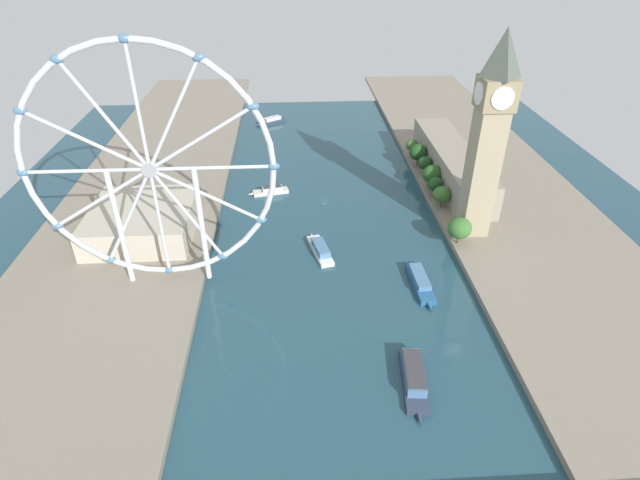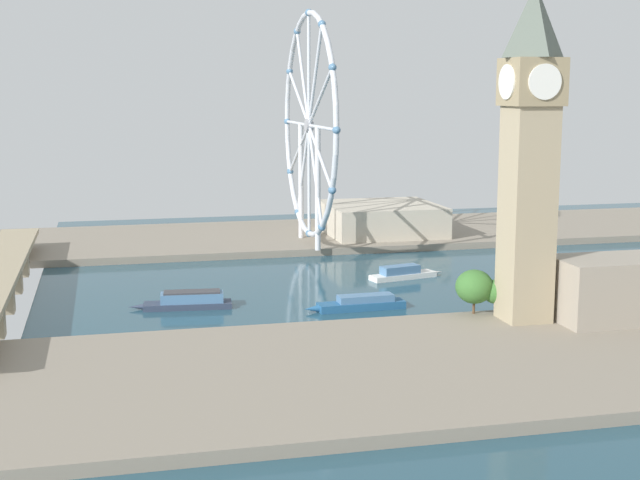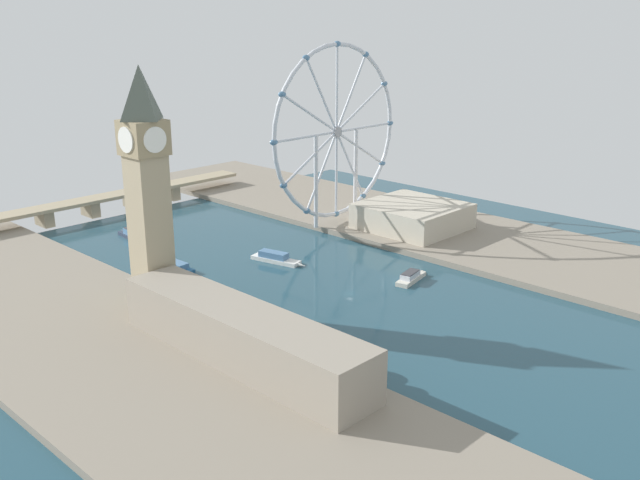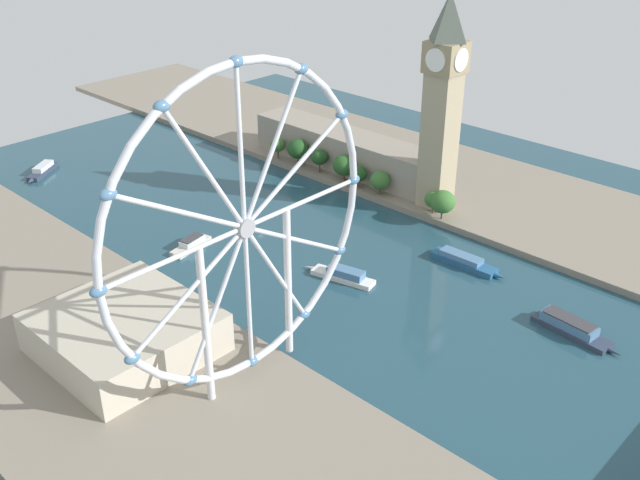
% 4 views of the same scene
% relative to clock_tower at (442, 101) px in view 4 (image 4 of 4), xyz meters
% --- Properties ---
extents(ground_plane, '(377.83, 377.83, 0.00)m').
position_rel_clock_tower_xyz_m(ground_plane, '(71.85, -43.57, -53.70)').
color(ground_plane, '#234756').
extents(riverbank_left, '(90.00, 520.00, 3.00)m').
position_rel_clock_tower_xyz_m(riverbank_left, '(-32.07, -43.57, -52.20)').
color(riverbank_left, gray).
rests_on(riverbank_left, ground_plane).
extents(riverbank_right, '(90.00, 520.00, 3.00)m').
position_rel_clock_tower_xyz_m(riverbank_right, '(175.76, -43.57, -52.20)').
color(riverbank_right, gray).
rests_on(riverbank_right, ground_plane).
extents(clock_tower, '(16.20, 16.20, 97.50)m').
position_rel_clock_tower_xyz_m(clock_tower, '(0.00, 0.00, 0.00)').
color(clock_tower, tan).
rests_on(clock_tower, riverbank_left).
extents(parliament_block, '(22.00, 110.60, 18.83)m').
position_rel_clock_tower_xyz_m(parliament_block, '(-6.52, -63.30, -41.29)').
color(parliament_block, gray).
rests_on(parliament_block, riverbank_left).
extents(tree_row_embankment, '(13.83, 117.81, 14.53)m').
position_rel_clock_tower_xyz_m(tree_row_embankment, '(9.30, -40.92, -42.45)').
color(tree_row_embankment, '#513823').
rests_on(tree_row_embankment, riverbank_left).
extents(ferris_wheel, '(100.39, 3.20, 101.78)m').
position_rel_clock_tower_xyz_m(ferris_wheel, '(145.13, 32.56, 1.05)').
color(ferris_wheel, silver).
rests_on(ferris_wheel, riverbank_right).
extents(riverside_hall, '(49.87, 52.16, 14.03)m').
position_rel_clock_tower_xyz_m(riverside_hall, '(165.55, -7.32, -43.69)').
color(riverside_hall, '#BCB29E').
rests_on(riverside_hall, riverbank_right).
extents(tour_boat_0, '(25.10, 18.86, 4.85)m').
position_rel_clock_tower_xyz_m(tour_boat_0, '(105.86, -177.23, -51.72)').
color(tour_boat_0, '#2D384C').
rests_on(tour_boat_0, ground_plane).
extents(tour_boat_1, '(12.29, 30.99, 5.11)m').
position_rel_clock_tower_xyz_m(tour_boat_1, '(77.82, 11.45, -51.64)').
color(tour_boat_1, white).
rests_on(tour_boat_1, ground_plane).
extents(tour_boat_2, '(10.58, 33.90, 5.66)m').
position_rel_clock_tower_xyz_m(tour_boat_2, '(50.04, 94.69, -51.28)').
color(tour_boat_2, '#2D384C').
rests_on(tour_boat_2, ground_plane).
extents(tour_boat_3, '(24.55, 10.10, 4.80)m').
position_rel_clock_tower_xyz_m(tour_boat_3, '(103.35, -53.58, -51.80)').
color(tour_boat_3, beige).
rests_on(tour_boat_3, ground_plane).
extents(tour_boat_4, '(7.78, 33.86, 4.76)m').
position_rel_clock_tower_xyz_m(tour_boat_4, '(35.20, 40.35, -51.71)').
color(tour_boat_4, '#235684').
rests_on(tour_boat_4, ground_plane).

